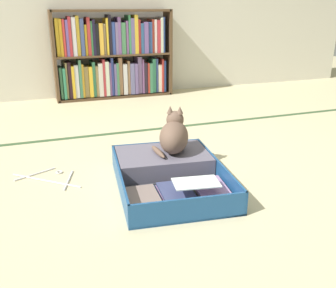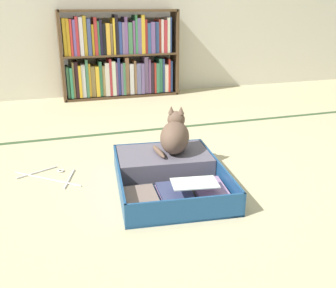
{
  "view_description": "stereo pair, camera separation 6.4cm",
  "coord_description": "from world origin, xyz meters",
  "px_view_note": "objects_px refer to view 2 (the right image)",
  "views": [
    {
      "loc": [
        -0.73,
        -1.88,
        0.96
      ],
      "look_at": [
        -0.06,
        -0.0,
        0.24
      ],
      "focal_mm": 40.76,
      "sensor_mm": 36.0,
      "label": 1
    },
    {
      "loc": [
        -0.66,
        -1.9,
        0.96
      ],
      "look_at": [
        -0.06,
        -0.0,
        0.24
      ],
      "focal_mm": 40.76,
      "sensor_mm": 36.0,
      "label": 2
    }
  ],
  "objects_px": {
    "bookshelf": "(119,57)",
    "black_cat": "(175,136)",
    "open_suitcase": "(168,172)",
    "clothes_hanger": "(52,176)"
  },
  "relations": [
    {
      "from": "bookshelf",
      "to": "black_cat",
      "type": "relative_size",
      "value": 4.0
    },
    {
      "from": "bookshelf",
      "to": "black_cat",
      "type": "xyz_separation_m",
      "value": [
        -0.07,
        -2.12,
        -0.21
      ]
    },
    {
      "from": "clothes_hanger",
      "to": "black_cat",
      "type": "bearing_deg",
      "value": -10.38
    },
    {
      "from": "black_cat",
      "to": "open_suitcase",
      "type": "bearing_deg",
      "value": -124.69
    },
    {
      "from": "bookshelf",
      "to": "open_suitcase",
      "type": "xyz_separation_m",
      "value": [
        -0.15,
        -2.24,
        -0.38
      ]
    },
    {
      "from": "bookshelf",
      "to": "clothes_hanger",
      "type": "distance_m",
      "value": 2.18
    },
    {
      "from": "open_suitcase",
      "to": "clothes_hanger",
      "type": "relative_size",
      "value": 2.32
    },
    {
      "from": "open_suitcase",
      "to": "clothes_hanger",
      "type": "xyz_separation_m",
      "value": [
        -0.65,
        0.25,
        -0.05
      ]
    },
    {
      "from": "bookshelf",
      "to": "black_cat",
      "type": "height_order",
      "value": "bookshelf"
    },
    {
      "from": "bookshelf",
      "to": "black_cat",
      "type": "bearing_deg",
      "value": -91.91
    }
  ]
}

